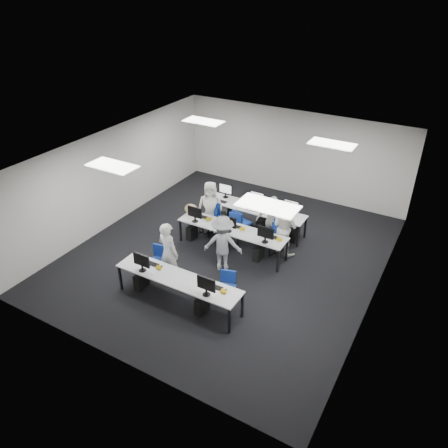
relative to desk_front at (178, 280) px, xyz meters
The scene contains 23 objects.
room 2.54m from the desk_front, 90.00° to the left, with size 9.00×9.02×3.00m.
ceiling_panels 3.33m from the desk_front, 90.00° to the left, with size 5.20×4.60×0.02m.
desk_front is the anchor object (origin of this frame).
desk_mid 2.60m from the desk_front, 90.00° to the left, with size 3.20×0.70×0.73m.
desk_back 4.00m from the desk_front, 90.00° to the left, with size 3.20×0.70×0.73m.
equipment_front 0.38m from the desk_front, behind, with size 2.51×0.41×1.19m.
equipment_mid 2.61m from the desk_front, 94.24° to the left, with size 2.91×0.41×1.19m.
equipment_back 4.04m from the desk_front, 87.27° to the left, with size 2.91×0.41×1.19m.
chair_0 1.29m from the desk_front, 150.58° to the left, with size 0.49×0.52×0.86m.
chair_1 1.22m from the desk_front, 31.03° to the left, with size 0.50×0.53×0.81m.
chair_2 3.29m from the desk_front, 108.81° to the left, with size 0.50×0.53×0.83m.
chair_3 3.08m from the desk_front, 93.35° to the left, with size 0.50×0.53×0.86m.
chair_4 3.32m from the desk_front, 73.23° to the left, with size 0.60×0.63×0.93m.
chair_5 3.69m from the desk_front, 106.67° to the left, with size 0.52×0.56×0.95m.
chair_6 3.46m from the desk_front, 92.25° to the left, with size 0.57×0.59×0.89m.
chair_7 3.67m from the desk_front, 72.30° to the left, with size 0.46×0.49×0.83m.
handbag 3.11m from the desk_front, 117.85° to the left, with size 0.38×0.24×0.31m, color tan.
student_0 0.95m from the desk_front, 139.24° to the left, with size 0.61×0.40×1.68m, color beige.
student_1 3.54m from the desk_front, 68.49° to the left, with size 0.78×0.61×1.61m, color beige.
student_2 3.45m from the desk_front, 108.61° to the left, with size 0.79×0.51×1.61m, color beige.
student_3 3.55m from the desk_front, 76.44° to the left, with size 0.92×0.38×1.56m, color beige.
photographer 1.73m from the desk_front, 82.68° to the left, with size 1.02×0.59×1.58m, color gray.
dslr_camera 2.12m from the desk_front, 85.15° to the left, with size 0.14×0.18×0.10m, color black.
Camera 1 is at (5.00, -8.93, 6.95)m, focal length 35.00 mm.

